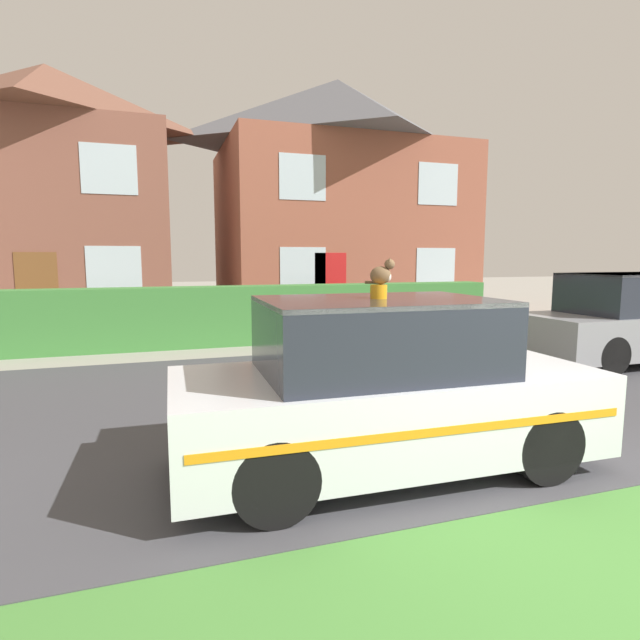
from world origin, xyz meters
name	(u,v)px	position (x,y,z in m)	size (l,w,h in m)	color
road_strip	(375,394)	(0.00, 4.50, 0.01)	(28.00, 6.72, 0.01)	#424247
garden_hedge	(249,315)	(-0.94, 9.34, 0.66)	(12.06, 0.70, 1.32)	#3D7F38
police_car	(384,389)	(-0.98, 2.16, 0.77)	(3.90, 1.67, 1.71)	black
cat	(382,274)	(-0.99, 2.21, 1.82)	(0.23, 0.23, 0.24)	brown
neighbour_car_near	(634,320)	(5.55, 5.07, 0.79)	(4.48, 1.69, 1.66)	black
house_left	(52,194)	(-5.82, 15.35, 3.88)	(6.97, 5.52, 7.63)	brown
house_right	(337,196)	(3.44, 15.50, 4.19)	(8.52, 6.67, 8.20)	#93513D
wheelie_bin	(367,311)	(2.41, 10.31, 0.55)	(0.80, 0.84, 1.08)	#474C8C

